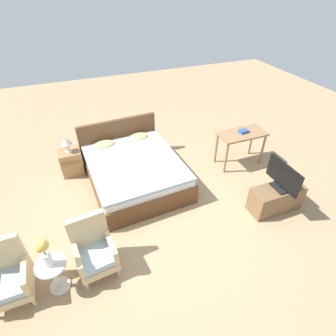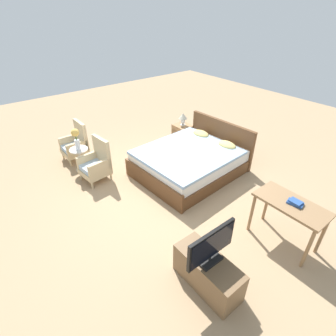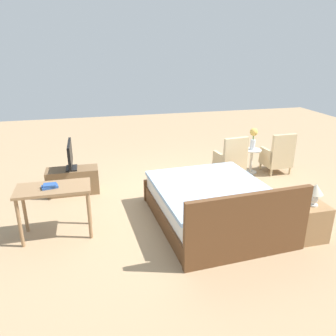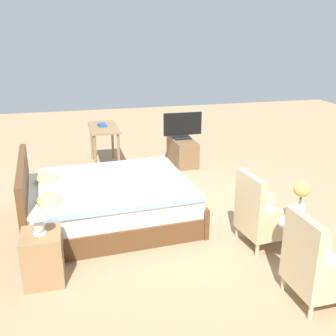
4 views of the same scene
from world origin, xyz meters
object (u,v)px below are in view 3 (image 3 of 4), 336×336
at_px(vanity_desk, 54,195).
at_px(tv_flatscreen, 70,155).
at_px(armchair_by_window_right, 231,161).
at_px(tv_stand, 73,181).
at_px(table_lamp, 315,192).
at_px(armchair_by_window_left, 278,157).
at_px(book_stack, 50,186).
at_px(bed, 215,206).
at_px(side_table, 251,158).
at_px(flower_vase, 253,136).
at_px(nightstand, 310,222).

bearing_deg(vanity_desk, tv_flatscreen, -97.07).
xyz_separation_m(armchair_by_window_right, tv_stand, (3.26, 0.03, -0.13)).
relative_size(table_lamp, tv_stand, 0.34).
bearing_deg(vanity_desk, armchair_by_window_left, -161.49).
height_order(vanity_desk, book_stack, book_stack).
relative_size(bed, side_table, 4.24).
bearing_deg(flower_vase, table_lamp, 80.75).
bearing_deg(armchair_by_window_left, vanity_desk, 18.51).
height_order(armchair_by_window_right, book_stack, armchair_by_window_right).
xyz_separation_m(side_table, vanity_desk, (4.00, 1.67, 0.32)).
relative_size(table_lamp, book_stack, 1.36).
xyz_separation_m(nightstand, tv_flatscreen, (3.38, -2.49, 0.48)).
relative_size(armchair_by_window_right, tv_stand, 0.96).
distance_m(bed, table_lamp, 1.47).
bearing_deg(tv_stand, armchair_by_window_right, -179.51).
bearing_deg(bed, vanity_desk, -5.33).
relative_size(flower_vase, table_lamp, 1.45).
xyz_separation_m(bed, tv_stand, (2.21, -1.72, -0.05)).
relative_size(bed, tv_flatscreen, 3.05).
relative_size(bed, book_stack, 9.42).
bearing_deg(flower_vase, vanity_desk, 22.59).
distance_m(armchair_by_window_left, tv_flatscreen, 4.40).
height_order(bed, book_stack, bed).
height_order(bed, nightstand, bed).
bearing_deg(tv_stand, flower_vase, -177.52).
xyz_separation_m(bed, flower_vase, (-1.60, -1.89, 0.54)).
height_order(armchair_by_window_right, tv_stand, armchair_by_window_right).
relative_size(armchair_by_window_left, armchair_by_window_right, 1.00).
xyz_separation_m(flower_vase, book_stack, (4.04, 1.68, -0.03)).
bearing_deg(bed, tv_flatscreen, -37.93).
relative_size(armchair_by_window_right, table_lamp, 2.79).
distance_m(bed, flower_vase, 2.54).
height_order(flower_vase, tv_stand, flower_vase).
bearing_deg(tv_stand, tv_flatscreen, -0.19).
relative_size(bed, nightstand, 4.21).
height_order(armchair_by_window_left, tv_flatscreen, tv_flatscreen).
xyz_separation_m(armchair_by_window_left, armchair_by_window_right, (1.12, -0.00, 0.00)).
height_order(flower_vase, tv_flatscreen, flower_vase).
distance_m(armchair_by_window_right, side_table, 0.57).
distance_m(side_table, flower_vase, 0.49).
bearing_deg(tv_stand, nightstand, 143.62).
distance_m(bed, tv_flatscreen, 2.84).
height_order(armchair_by_window_left, vanity_desk, armchair_by_window_left).
xyz_separation_m(tv_flatscreen, vanity_desk, (0.19, 1.50, -0.10)).
distance_m(table_lamp, tv_flatscreen, 4.20).
xyz_separation_m(bed, vanity_desk, (2.40, -0.22, 0.36)).
distance_m(flower_vase, tv_stand, 3.86).
height_order(bed, tv_flatscreen, tv_flatscreen).
height_order(armchair_by_window_left, tv_stand, armchair_by_window_left).
xyz_separation_m(armchair_by_window_left, vanity_desk, (4.57, 1.53, 0.28)).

